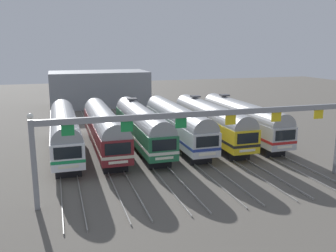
# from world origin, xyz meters

# --- Properties ---
(ground_plane) EXTENTS (160.00, 160.00, 0.00)m
(ground_plane) POSITION_xyz_m (0.00, 0.00, 0.00)
(ground_plane) COLOR #5B564F
(track_bed) EXTENTS (22.50, 70.00, 0.15)m
(track_bed) POSITION_xyz_m (0.00, 17.00, 0.07)
(track_bed) COLOR gray
(track_bed) RESTS_ON ground
(commuter_train_white) EXTENTS (2.88, 18.06, 4.77)m
(commuter_train_white) POSITION_xyz_m (-10.50, -0.01, 2.69)
(commuter_train_white) COLOR white
(commuter_train_white) RESTS_ON ground
(commuter_train_maroon) EXTENTS (2.88, 18.06, 4.77)m
(commuter_train_maroon) POSITION_xyz_m (-6.30, -0.01, 2.69)
(commuter_train_maroon) COLOR maroon
(commuter_train_maroon) RESTS_ON ground
(commuter_train_green) EXTENTS (2.88, 18.06, 5.05)m
(commuter_train_green) POSITION_xyz_m (-2.10, -0.00, 2.69)
(commuter_train_green) COLOR #236B42
(commuter_train_green) RESTS_ON ground
(commuter_train_silver) EXTENTS (2.88, 18.06, 4.77)m
(commuter_train_silver) POSITION_xyz_m (2.10, -0.01, 2.69)
(commuter_train_silver) COLOR silver
(commuter_train_silver) RESTS_ON ground
(commuter_train_yellow) EXTENTS (2.88, 18.06, 5.05)m
(commuter_train_yellow) POSITION_xyz_m (6.30, -0.00, 2.69)
(commuter_train_yellow) COLOR gold
(commuter_train_yellow) RESTS_ON ground
(commuter_train_stainless) EXTENTS (2.88, 18.06, 5.05)m
(commuter_train_stainless) POSITION_xyz_m (10.50, -0.00, 2.69)
(commuter_train_stainless) COLOR #B2B5BA
(commuter_train_stainless) RESTS_ON ground
(catenary_gantry) EXTENTS (26.23, 0.44, 6.97)m
(catenary_gantry) POSITION_xyz_m (0.00, -13.50, 5.36)
(catenary_gantry) COLOR gray
(catenary_gantry) RESTS_ON ground
(maintenance_building) EXTENTS (18.35, 10.00, 6.61)m
(maintenance_building) POSITION_xyz_m (-3.05, 32.24, 3.30)
(maintenance_building) COLOR gray
(maintenance_building) RESTS_ON ground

